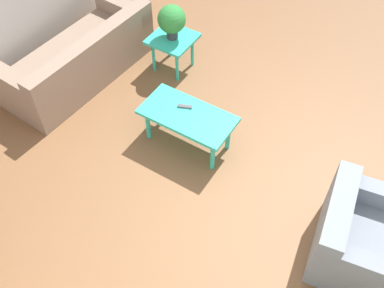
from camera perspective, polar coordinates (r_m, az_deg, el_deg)
name	(u,v)px	position (r m, az deg, el deg)	size (l,w,h in m)	color
ground_plane	(226,176)	(4.82, 4.37, -4.03)	(14.00, 14.00, 0.00)	brown
sofa	(81,59)	(5.87, -13.94, 10.38)	(0.94, 2.04, 0.71)	gray
armchair	(358,238)	(4.34, 20.29, -11.09)	(0.90, 1.01, 0.73)	slate
coffee_table	(188,118)	(4.80, -0.57, 3.32)	(1.01, 0.51, 0.45)	#2DB79E
side_table_plant	(173,42)	(5.77, -2.48, 12.81)	(0.53, 0.53, 0.48)	#2DB79E
potted_plant	(172,20)	(5.58, -2.59, 15.47)	(0.35, 0.35, 0.44)	#333338
remote_control	(185,106)	(4.83, -0.92, 4.79)	(0.16, 0.10, 0.02)	#4C4C51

